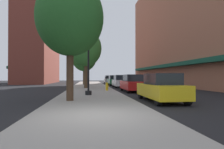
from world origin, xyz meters
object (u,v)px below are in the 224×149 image
Objects in this scene: car_green at (114,80)px; car_red at (133,83)px; lamppost at (88,53)px; car_silver at (109,80)px; tree_near at (84,57)px; fire_hydrant at (107,86)px; tree_mid at (86,49)px; tree_far at (70,18)px; parking_meter_near at (105,80)px; car_yellow at (161,88)px; car_white at (121,81)px.

car_red is at bearing -88.16° from car_green.
lamppost is 1.37× the size of car_silver.
tree_near reaches higher than car_green.
fire_hydrant is 0.18× the size of car_red.
tree_mid reaches higher than fire_hydrant.
car_red is at bearing -71.15° from tree_near.
fire_hydrant is at bearing -63.01° from tree_mid.
fire_hydrant is 20.67m from car_silver.
tree_far reaches higher than car_green.
parking_meter_near is 8.26m from tree_near.
car_red is at bearing -7.15° from fire_hydrant.
tree_near is 1.64× the size of car_yellow.
car_white is 13.83m from car_silver.
lamppost reaches higher than car_red.
car_yellow is at bearing -90.21° from car_red.
lamppost is 7.47× the size of fire_hydrant.
tree_mid is at bearing 92.09° from lamppost.
car_yellow is at bearing -2.31° from tree_far.
lamppost is 0.86× the size of tree_far.
car_red is at bearing -92.27° from car_silver.
car_silver is at bearing 83.12° from fire_hydrant.
fire_hydrant is 0.11× the size of tree_far.
tree_near reaches higher than lamppost.
tree_far is at bearing -110.36° from car_white.
car_silver reaches higher than parking_meter_near.
tree_far reaches higher than car_yellow.
tree_mid reaches higher than car_white.
tree_far reaches higher than tree_mid.
tree_mid is at bearing -127.24° from parking_meter_near.
tree_mid reaches higher than lamppost.
tree_near is at bearing 89.10° from tree_far.
lamppost is at bearing -113.31° from fire_hydrant.
lamppost reaches higher than car_green.
tree_far is at bearing 177.26° from car_yellow.
car_green is at bearing 76.21° from lamppost.
tree_near is at bearing 92.19° from lamppost.
car_yellow is 20.75m from car_green.
lamppost reaches higher than car_white.
tree_far is (-0.74, -11.41, 0.08)m from tree_mid.
parking_meter_near is 0.30× the size of car_silver.
fire_hydrant is 15.01m from tree_near.
fire_hydrant is 0.18× the size of car_green.
parking_meter_near is (0.53, 7.49, 0.43)m from fire_hydrant.
lamppost is at bearing -87.91° from tree_mid.
car_red is 1.00× the size of car_white.
car_green is at bearing 89.79° from car_red.
car_silver is at bearing 89.57° from car_yellow.
lamppost is 18.38m from tree_near.
tree_mid is 6.55m from car_white.
tree_far is (-1.04, -3.23, 1.60)m from lamppost.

